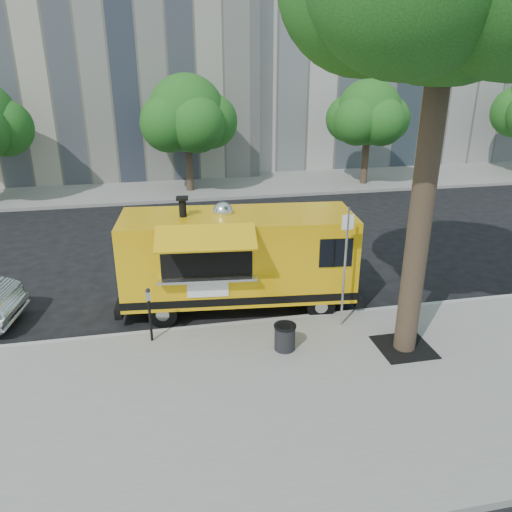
{
  "coord_description": "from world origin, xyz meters",
  "views": [
    {
      "loc": [
        -2.63,
        -11.67,
        6.26
      ],
      "look_at": [
        -0.26,
        0.0,
        1.52
      ],
      "focal_mm": 35.0,
      "sensor_mm": 36.0,
      "label": 1
    }
  ],
  "objects_px": {
    "far_tree_b": "(187,113)",
    "trash_bin_left": "(285,336)",
    "food_truck": "(237,258)",
    "far_tree_c": "(369,113)",
    "parking_meter": "(149,308)",
    "sign_post": "(345,261)",
    "trash_bin_right": "(405,323)"
  },
  "relations": [
    {
      "from": "sign_post",
      "to": "food_truck",
      "type": "relative_size",
      "value": 0.47
    },
    {
      "from": "trash_bin_left",
      "to": "far_tree_c",
      "type": "bearing_deg",
      "value": 61.26
    },
    {
      "from": "trash_bin_right",
      "to": "far_tree_b",
      "type": "bearing_deg",
      "value": 104.57
    },
    {
      "from": "far_tree_c",
      "to": "trash_bin_left",
      "type": "height_order",
      "value": "far_tree_c"
    },
    {
      "from": "far_tree_c",
      "to": "food_truck",
      "type": "xyz_separation_m",
      "value": [
        -8.72,
        -12.23,
        -2.28
      ]
    },
    {
      "from": "parking_meter",
      "to": "far_tree_b",
      "type": "bearing_deg",
      "value": 81.9
    },
    {
      "from": "far_tree_c",
      "to": "trash_bin_right",
      "type": "xyz_separation_m",
      "value": [
        -5.12,
        -14.64,
        -3.28
      ]
    },
    {
      "from": "far_tree_c",
      "to": "food_truck",
      "type": "relative_size",
      "value": 0.82
    },
    {
      "from": "sign_post",
      "to": "far_tree_b",
      "type": "bearing_deg",
      "value": 100.15
    },
    {
      "from": "parking_meter",
      "to": "food_truck",
      "type": "xyz_separation_m",
      "value": [
        2.28,
        1.52,
        0.46
      ]
    },
    {
      "from": "parking_meter",
      "to": "trash_bin_left",
      "type": "bearing_deg",
      "value": -18.28
    },
    {
      "from": "far_tree_c",
      "to": "sign_post",
      "type": "bearing_deg",
      "value": -114.81
    },
    {
      "from": "parking_meter",
      "to": "trash_bin_right",
      "type": "height_order",
      "value": "parking_meter"
    },
    {
      "from": "parking_meter",
      "to": "food_truck",
      "type": "relative_size",
      "value": 0.21
    },
    {
      "from": "far_tree_b",
      "to": "food_truck",
      "type": "bearing_deg",
      "value": -88.73
    },
    {
      "from": "parking_meter",
      "to": "trash_bin_right",
      "type": "relative_size",
      "value": 2.51
    },
    {
      "from": "far_tree_b",
      "to": "trash_bin_left",
      "type": "relative_size",
      "value": 9.09
    },
    {
      "from": "sign_post",
      "to": "parking_meter",
      "type": "relative_size",
      "value": 2.25
    },
    {
      "from": "sign_post",
      "to": "trash_bin_right",
      "type": "relative_size",
      "value": 5.64
    },
    {
      "from": "far_tree_c",
      "to": "sign_post",
      "type": "relative_size",
      "value": 1.74
    },
    {
      "from": "sign_post",
      "to": "trash_bin_left",
      "type": "distance_m",
      "value": 2.26
    },
    {
      "from": "trash_bin_left",
      "to": "trash_bin_right",
      "type": "height_order",
      "value": "trash_bin_left"
    },
    {
      "from": "trash_bin_right",
      "to": "parking_meter",
      "type": "bearing_deg",
      "value": 171.35
    },
    {
      "from": "sign_post",
      "to": "trash_bin_right",
      "type": "distance_m",
      "value": 2.06
    },
    {
      "from": "sign_post",
      "to": "food_truck",
      "type": "height_order",
      "value": "sign_post"
    },
    {
      "from": "parking_meter",
      "to": "food_truck",
      "type": "distance_m",
      "value": 2.78
    },
    {
      "from": "trash_bin_left",
      "to": "food_truck",
      "type": "bearing_deg",
      "value": 104.62
    },
    {
      "from": "far_tree_b",
      "to": "far_tree_c",
      "type": "height_order",
      "value": "far_tree_b"
    },
    {
      "from": "far_tree_c",
      "to": "parking_meter",
      "type": "height_order",
      "value": "far_tree_c"
    },
    {
      "from": "trash_bin_right",
      "to": "sign_post",
      "type": "bearing_deg",
      "value": 152.48
    },
    {
      "from": "sign_post",
      "to": "trash_bin_right",
      "type": "xyz_separation_m",
      "value": [
        1.33,
        -0.69,
        -1.41
      ]
    },
    {
      "from": "sign_post",
      "to": "trash_bin_left",
      "type": "relative_size",
      "value": 4.96
    }
  ]
}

